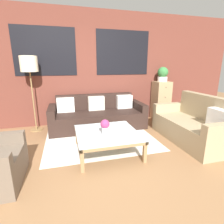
{
  "coord_description": "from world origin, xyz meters",
  "views": [
    {
      "loc": [
        -0.57,
        -2.13,
        1.5
      ],
      "look_at": [
        0.35,
        1.25,
        0.55
      ],
      "focal_mm": 28.0,
      "sensor_mm": 36.0,
      "label": 1
    }
  ],
  "objects_px": {
    "settee_vintage": "(193,126)",
    "drawer_cabinet": "(161,101)",
    "floor_lamp": "(29,67)",
    "couch_dark": "(98,116)",
    "potted_plant": "(163,74)",
    "coffee_table": "(107,135)",
    "flower_vase": "(105,126)"
  },
  "relations": [
    {
      "from": "couch_dark",
      "to": "floor_lamp",
      "type": "relative_size",
      "value": 1.34
    },
    {
      "from": "drawer_cabinet",
      "to": "couch_dark",
      "type": "bearing_deg",
      "value": -173.85
    },
    {
      "from": "floor_lamp",
      "to": "drawer_cabinet",
      "type": "xyz_separation_m",
      "value": [
        3.29,
        0.05,
        -0.92
      ]
    },
    {
      "from": "floor_lamp",
      "to": "potted_plant",
      "type": "height_order",
      "value": "floor_lamp"
    },
    {
      "from": "drawer_cabinet",
      "to": "flower_vase",
      "type": "xyz_separation_m",
      "value": [
        -1.98,
        -1.62,
        -0.01
      ]
    },
    {
      "from": "floor_lamp",
      "to": "settee_vintage",
      "type": "bearing_deg",
      "value": -24.82
    },
    {
      "from": "drawer_cabinet",
      "to": "potted_plant",
      "type": "xyz_separation_m",
      "value": [
        -0.0,
        0.0,
        0.73
      ]
    },
    {
      "from": "couch_dark",
      "to": "coffee_table",
      "type": "bearing_deg",
      "value": -93.42
    },
    {
      "from": "floor_lamp",
      "to": "flower_vase",
      "type": "bearing_deg",
      "value": -50.1
    },
    {
      "from": "couch_dark",
      "to": "potted_plant",
      "type": "distance_m",
      "value": 2.1
    },
    {
      "from": "floor_lamp",
      "to": "couch_dark",
      "type": "bearing_deg",
      "value": -5.83
    },
    {
      "from": "potted_plant",
      "to": "settee_vintage",
      "type": "bearing_deg",
      "value": -95.03
    },
    {
      "from": "coffee_table",
      "to": "flower_vase",
      "type": "bearing_deg",
      "value": -126.45
    },
    {
      "from": "coffee_table",
      "to": "floor_lamp",
      "type": "xyz_separation_m",
      "value": [
        -1.37,
        1.5,
        1.13
      ]
    },
    {
      "from": "settee_vintage",
      "to": "floor_lamp",
      "type": "relative_size",
      "value": 0.99
    },
    {
      "from": "coffee_table",
      "to": "potted_plant",
      "type": "bearing_deg",
      "value": 38.77
    },
    {
      "from": "settee_vintage",
      "to": "floor_lamp",
      "type": "height_order",
      "value": "floor_lamp"
    },
    {
      "from": "drawer_cabinet",
      "to": "flower_vase",
      "type": "bearing_deg",
      "value": -140.71
    },
    {
      "from": "couch_dark",
      "to": "flower_vase",
      "type": "relative_size",
      "value": 8.82
    },
    {
      "from": "settee_vintage",
      "to": "floor_lamp",
      "type": "distance_m",
      "value": 3.66
    },
    {
      "from": "coffee_table",
      "to": "floor_lamp",
      "type": "height_order",
      "value": "floor_lamp"
    },
    {
      "from": "couch_dark",
      "to": "floor_lamp",
      "type": "distance_m",
      "value": 1.87
    },
    {
      "from": "settee_vintage",
      "to": "flower_vase",
      "type": "relative_size",
      "value": 6.51
    },
    {
      "from": "floor_lamp",
      "to": "flower_vase",
      "type": "xyz_separation_m",
      "value": [
        1.31,
        -1.57,
        -0.93
      ]
    },
    {
      "from": "couch_dark",
      "to": "flower_vase",
      "type": "xyz_separation_m",
      "value": [
        -0.14,
        -1.42,
        0.24
      ]
    },
    {
      "from": "floor_lamp",
      "to": "drawer_cabinet",
      "type": "relative_size",
      "value": 1.59
    },
    {
      "from": "drawer_cabinet",
      "to": "settee_vintage",
      "type": "bearing_deg",
      "value": -95.03
    },
    {
      "from": "couch_dark",
      "to": "potted_plant",
      "type": "bearing_deg",
      "value": 6.15
    },
    {
      "from": "couch_dark",
      "to": "coffee_table",
      "type": "height_order",
      "value": "couch_dark"
    },
    {
      "from": "settee_vintage",
      "to": "drawer_cabinet",
      "type": "relative_size",
      "value": 1.57
    },
    {
      "from": "couch_dark",
      "to": "floor_lamp",
      "type": "xyz_separation_m",
      "value": [
        -1.45,
        0.15,
        1.17
      ]
    },
    {
      "from": "couch_dark",
      "to": "coffee_table",
      "type": "relative_size",
      "value": 2.16
    }
  ]
}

